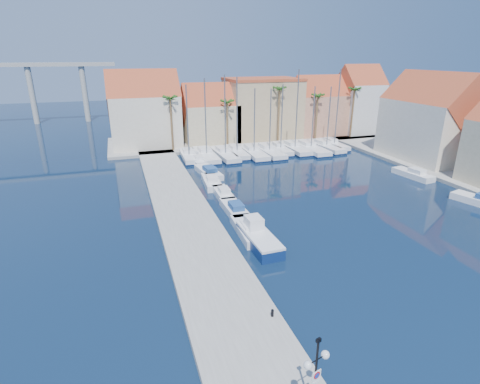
# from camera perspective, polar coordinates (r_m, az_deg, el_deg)

# --- Properties ---
(ground) EXTENTS (260.00, 260.00, 0.00)m
(ground) POSITION_cam_1_polar(r_m,az_deg,el_deg) (31.67, 12.81, -11.26)
(ground) COLOR black
(ground) RESTS_ON ground
(quay_west) EXTENTS (6.00, 77.00, 0.50)m
(quay_west) POSITION_cam_1_polar(r_m,az_deg,el_deg) (40.15, -8.38, -3.53)
(quay_west) COLOR gray
(quay_west) RESTS_ON ground
(shore_north) EXTENTS (54.00, 16.00, 0.50)m
(shore_north) POSITION_cam_1_polar(r_m,az_deg,el_deg) (76.74, 1.19, 8.16)
(shore_north) COLOR gray
(shore_north) RESTS_ON ground
(shore_east) EXTENTS (12.00, 60.00, 0.50)m
(shore_east) POSITION_cam_1_polar(r_m,az_deg,el_deg) (62.20, 31.74, 2.21)
(shore_east) COLOR gray
(shore_east) RESTS_ON ground
(lamp_post) EXTENTS (1.43, 0.69, 4.32)m
(lamp_post) POSITION_cam_1_polar(r_m,az_deg,el_deg) (18.56, 11.56, -24.45)
(lamp_post) COLOR black
(lamp_post) RESTS_ON quay_west
(bollard) EXTENTS (0.19, 0.19, 0.47)m
(bollard) POSITION_cam_1_polar(r_m,az_deg,el_deg) (25.21, 4.96, -17.91)
(bollard) COLOR black
(bollard) RESTS_ON quay_west
(fishing_boat) EXTENTS (2.36, 6.54, 2.27)m
(fishing_boat) POSITION_cam_1_polar(r_m,az_deg,el_deg) (34.11, 2.80, -6.87)
(fishing_boat) COLOR navy
(fishing_boat) RESTS_ON ground
(motorboat_west_0) EXTENTS (2.24, 6.29, 1.40)m
(motorboat_west_0) POSITION_cam_1_polar(r_m,az_deg,el_deg) (36.01, 1.24, -5.74)
(motorboat_west_0) COLOR white
(motorboat_west_0) RESTS_ON ground
(motorboat_west_1) EXTENTS (1.91, 5.85, 1.40)m
(motorboat_west_1) POSITION_cam_1_polar(r_m,az_deg,el_deg) (40.60, -0.79, -2.62)
(motorboat_west_1) COLOR white
(motorboat_west_1) RESTS_ON ground
(motorboat_west_2) EXTENTS (1.79, 5.25, 1.40)m
(motorboat_west_2) POSITION_cam_1_polar(r_m,az_deg,el_deg) (45.12, -2.56, -0.25)
(motorboat_west_2) COLOR white
(motorboat_west_2) RESTS_ON ground
(motorboat_west_3) EXTENTS (2.47, 6.29, 1.40)m
(motorboat_west_3) POSITION_cam_1_polar(r_m,az_deg,el_deg) (49.57, -4.35, 1.62)
(motorboat_west_3) COLOR white
(motorboat_west_3) RESTS_ON ground
(motorboat_west_4) EXTENTS (2.85, 6.94, 1.40)m
(motorboat_west_4) POSITION_cam_1_polar(r_m,az_deg,el_deg) (53.75, -4.80, 3.10)
(motorboat_west_4) COLOR white
(motorboat_west_4) RESTS_ON ground
(motorboat_west_5) EXTENTS (1.96, 5.20, 1.40)m
(motorboat_west_5) POSITION_cam_1_polar(r_m,az_deg,el_deg) (59.76, -6.46, 4.80)
(motorboat_west_5) COLOR white
(motorboat_west_5) RESTS_ON ground
(motorboat_west_6) EXTENTS (1.84, 5.60, 1.40)m
(motorboat_west_6) POSITION_cam_1_polar(r_m,az_deg,el_deg) (63.40, -7.12, 5.67)
(motorboat_west_6) COLOR white
(motorboat_west_6) RESTS_ON ground
(motorboat_east_1) EXTENTS (2.69, 6.19, 1.40)m
(motorboat_east_1) POSITION_cam_1_polar(r_m,az_deg,el_deg) (57.95, 24.92, 2.51)
(motorboat_east_1) COLOR white
(motorboat_east_1) RESTS_ON ground
(sailboat_0) EXTENTS (2.60, 8.61, 11.97)m
(sailboat_0) POSITION_cam_1_polar(r_m,az_deg,el_deg) (62.28, -7.81, 5.46)
(sailboat_0) COLOR white
(sailboat_0) RESTS_ON ground
(sailboat_1) EXTENTS (2.71, 10.21, 12.83)m
(sailboat_1) POSITION_cam_1_polar(r_m,az_deg,el_deg) (62.75, -5.21, 5.66)
(sailboat_1) COLOR white
(sailboat_1) RESTS_ON ground
(sailboat_2) EXTENTS (3.00, 9.92, 13.38)m
(sailboat_2) POSITION_cam_1_polar(r_m,az_deg,el_deg) (62.89, -2.37, 5.77)
(sailboat_2) COLOR white
(sailboat_2) RESTS_ON ground
(sailboat_3) EXTENTS (2.65, 9.00, 12.93)m
(sailboat_3) POSITION_cam_1_polar(r_m,az_deg,el_deg) (64.40, -0.56, 6.14)
(sailboat_3) COLOR white
(sailboat_3) RESTS_ON ground
(sailboat_4) EXTENTS (2.90, 10.23, 11.21)m
(sailboat_4) POSITION_cam_1_polar(r_m,az_deg,el_deg) (64.23, 1.99, 6.05)
(sailboat_4) COLOR white
(sailboat_4) RESTS_ON ground
(sailboat_5) EXTENTS (2.94, 10.27, 11.08)m
(sailboat_5) POSITION_cam_1_polar(r_m,az_deg,el_deg) (65.20, 4.30, 6.22)
(sailboat_5) COLOR white
(sailboat_5) RESTS_ON ground
(sailboat_6) EXTENTS (2.51, 8.26, 11.73)m
(sailboat_6) POSITION_cam_1_polar(r_m,az_deg,el_deg) (66.79, 6.06, 6.54)
(sailboat_6) COLOR white
(sailboat_6) RESTS_ON ground
(sailboat_7) EXTENTS (2.69, 9.81, 14.04)m
(sailboat_7) POSITION_cam_1_polar(r_m,az_deg,el_deg) (67.86, 8.16, 6.67)
(sailboat_7) COLOR white
(sailboat_7) RESTS_ON ground
(sailboat_8) EXTENTS (2.91, 10.98, 11.27)m
(sailboat_8) POSITION_cam_1_polar(r_m,az_deg,el_deg) (68.53, 10.52, 6.63)
(sailboat_8) COLOR white
(sailboat_8) RESTS_ON ground
(sailboat_9) EXTENTS (3.33, 9.80, 11.11)m
(sailboat_9) POSITION_cam_1_polar(r_m,az_deg,el_deg) (70.15, 12.77, 6.79)
(sailboat_9) COLOR white
(sailboat_9) RESTS_ON ground
(sailboat_10) EXTENTS (2.33, 8.51, 13.98)m
(sailboat_10) POSITION_cam_1_polar(r_m,az_deg,el_deg) (71.96, 13.97, 7.08)
(sailboat_10) COLOR white
(sailboat_10) RESTS_ON ground
(building_0) EXTENTS (12.30, 9.00, 13.50)m
(building_0) POSITION_cam_1_polar(r_m,az_deg,el_deg) (70.71, -14.33, 11.69)
(building_0) COLOR beige
(building_0) RESTS_ON shore_north
(building_1) EXTENTS (10.30, 8.00, 11.00)m
(building_1) POSITION_cam_1_polar(r_m,az_deg,el_deg) (72.67, -4.61, 11.47)
(building_1) COLOR tan
(building_1) RESTS_ON shore_north
(building_2) EXTENTS (14.20, 10.20, 11.50)m
(building_2) POSITION_cam_1_polar(r_m,az_deg,el_deg) (76.74, 3.39, 12.69)
(building_2) COLOR tan
(building_2) RESTS_ON shore_north
(building_3) EXTENTS (10.30, 8.00, 12.00)m
(building_3) POSITION_cam_1_polar(r_m,az_deg,el_deg) (81.02, 11.78, 12.43)
(building_3) COLOR #B4785B
(building_3) RESTS_ON shore_north
(building_4) EXTENTS (8.30, 8.00, 14.00)m
(building_4) POSITION_cam_1_polar(r_m,az_deg,el_deg) (84.85, 17.62, 13.01)
(building_4) COLOR silver
(building_4) RESTS_ON shore_north
(building_6) EXTENTS (9.00, 14.30, 13.50)m
(building_6) POSITION_cam_1_polar(r_m,az_deg,el_deg) (66.86, 26.99, 9.68)
(building_6) COLOR beige
(building_6) RESTS_ON shore_east
(palm_0) EXTENTS (2.60, 2.60, 10.15)m
(palm_0) POSITION_cam_1_polar(r_m,az_deg,el_deg) (65.85, -10.61, 13.62)
(palm_0) COLOR brown
(palm_0) RESTS_ON shore_north
(palm_1) EXTENTS (2.60, 2.60, 9.15)m
(palm_1) POSITION_cam_1_polar(r_m,az_deg,el_deg) (68.00, -1.97, 13.34)
(palm_1) COLOR brown
(palm_1) RESTS_ON shore_north
(palm_2) EXTENTS (2.60, 2.60, 11.15)m
(palm_2) POSITION_cam_1_polar(r_m,az_deg,el_deg) (71.20, 6.04, 15.07)
(palm_2) COLOR brown
(palm_2) RESTS_ON shore_north
(palm_3) EXTENTS (2.60, 2.60, 9.65)m
(palm_3) POSITION_cam_1_polar(r_m,az_deg,el_deg) (74.91, 11.78, 13.94)
(palm_3) COLOR brown
(palm_3) RESTS_ON shore_north
(palm_4) EXTENTS (2.60, 2.60, 10.65)m
(palm_4) POSITION_cam_1_polar(r_m,az_deg,el_deg) (79.05, 17.06, 14.49)
(palm_4) COLOR brown
(palm_4) RESTS_ON shore_north
(viaduct) EXTENTS (48.00, 2.20, 14.45)m
(viaduct) POSITION_cam_1_polar(r_m,az_deg,el_deg) (107.84, -32.10, 14.07)
(viaduct) COLOR #9E9E99
(viaduct) RESTS_ON ground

